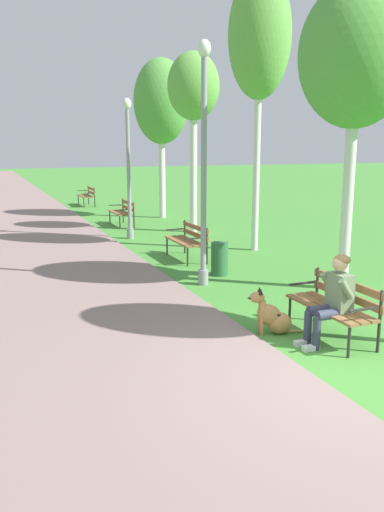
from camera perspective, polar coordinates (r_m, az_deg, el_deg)
The scene contains 15 objects.
ground_plane at distance 6.47m, azimuth 16.87°, elevation -13.01°, with size 120.00×120.00×0.00m, color #478E38.
paved_path at distance 28.63m, azimuth -19.74°, elevation 6.05°, with size 4.38×60.00×0.04m, color gray.
park_bench_near at distance 7.63m, azimuth 15.50°, elevation -4.95°, with size 0.55×1.50×0.85m.
park_bench_mid at distance 12.38m, azimuth -0.40°, elevation 1.97°, with size 0.55×1.50×0.85m.
park_bench_far at distance 17.80m, azimuth -7.60°, elevation 4.97°, with size 0.55×1.50×0.85m.
park_bench_furthest at distance 23.98m, azimuth -11.43°, elevation 6.65°, with size 0.55×1.50×0.85m.
person_seated_on_near_bench at distance 7.30m, azimuth 15.24°, elevation -4.31°, with size 0.74×0.49×1.25m.
dog_shepherd at distance 7.63m, azimuth 8.85°, elevation -6.62°, with size 0.82×0.40×0.71m.
lamp_post_near at distance 9.87m, azimuth 1.31°, elevation 10.13°, with size 0.24×0.24×4.55m.
lamp_post_mid at distance 15.13m, azimuth -6.99°, elevation 9.63°, with size 0.24×0.24×3.98m.
birch_tree_second at distance 10.09m, azimuth 17.64°, elevation 20.11°, with size 2.10×1.85×5.48m.
birch_tree_third at distance 13.65m, azimuth 7.46°, elevation 22.73°, with size 1.55×1.47×6.80m.
birch_tree_fourth at distance 16.30m, azimuth 0.17°, elevation 17.86°, with size 1.59×1.46×5.43m.
birch_tree_fifth at distance 19.61m, azimuth -3.41°, elevation 16.51°, with size 2.01×2.06×5.76m.
litter_bin at distance 10.90m, azimuth 3.05°, elevation -0.31°, with size 0.36×0.36×0.70m, color #2D6638.
Camera 1 is at (-3.82, -4.48, 2.69)m, focal length 36.37 mm.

